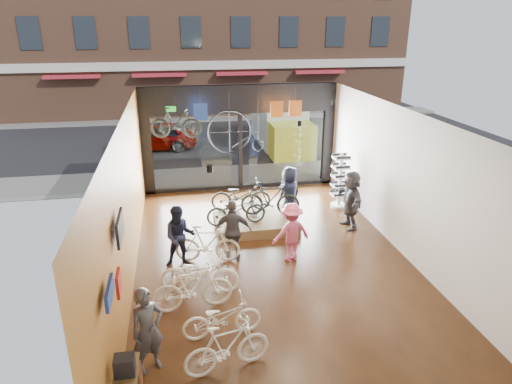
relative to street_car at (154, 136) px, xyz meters
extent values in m
cube|color=black|center=(3.32, -12.00, -0.70)|extent=(7.00, 12.00, 0.04)
cube|color=black|center=(3.32, -12.00, 3.14)|extent=(7.00, 12.00, 0.04)
cube|color=#A06828|center=(-0.20, -12.00, 1.22)|extent=(0.04, 12.00, 3.80)
cube|color=beige|center=(6.84, -12.00, 1.22)|extent=(0.04, 12.00, 3.80)
cube|color=beige|center=(3.32, -18.02, 1.22)|extent=(7.00, 0.04, 3.80)
cube|color=#198C26|center=(0.92, -6.12, 2.37)|extent=(0.35, 0.06, 0.18)
cube|color=black|center=(3.32, 3.00, -0.69)|extent=(30.00, 18.00, 0.02)
cube|color=slate|center=(3.32, -4.80, -0.62)|extent=(30.00, 2.40, 0.12)
cube|color=slate|center=(3.32, 7.00, -0.62)|extent=(30.00, 2.00, 0.12)
cube|color=brown|center=(3.32, 9.50, 6.32)|extent=(26.00, 5.00, 14.00)
imported|color=gray|center=(0.00, 0.00, 0.00)|extent=(3.99, 1.61, 1.36)
imported|color=white|center=(1.68, -15.40, -0.20)|extent=(1.67, 0.81, 0.97)
imported|color=white|center=(1.69, -14.44, -0.26)|extent=(1.63, 0.70, 0.83)
imported|color=white|center=(1.16, -13.44, -0.15)|extent=(1.80, 0.64, 1.06)
imported|color=white|center=(1.36, -12.79, -0.20)|extent=(1.91, 0.95, 0.96)
imported|color=white|center=(1.65, -11.40, -0.17)|extent=(1.74, 0.77, 1.01)
cube|color=#4B3723|center=(3.23, -9.54, -0.53)|extent=(2.40, 1.80, 0.30)
imported|color=#202724|center=(2.61, -9.89, 0.07)|extent=(1.76, 0.70, 0.91)
imported|color=#202724|center=(3.71, -9.43, 0.16)|extent=(1.85, 0.85, 1.07)
imported|color=#202724|center=(2.90, -8.86, 0.11)|extent=(1.90, 0.80, 0.97)
imported|color=#3F3F44|center=(0.32, -15.13, 0.14)|extent=(0.71, 0.63, 1.64)
imported|color=#161C33|center=(0.96, -11.48, 0.13)|extent=(0.80, 0.63, 1.63)
imported|color=#3F3F44|center=(2.32, -11.43, 0.15)|extent=(1.03, 0.58, 1.65)
imported|color=#CC4C72|center=(3.78, -11.71, 0.11)|extent=(1.13, 0.79, 1.58)
imported|color=#161C33|center=(4.36, -9.22, 0.19)|extent=(1.01, 0.90, 1.74)
imported|color=#3F3F44|center=(6.03, -10.05, 0.21)|extent=(0.64, 1.68, 1.78)
imported|color=#202724|center=(1.05, -7.80, 2.25)|extent=(1.63, 0.70, 0.95)
cube|color=#1E3F99|center=(1.89, -6.80, 2.37)|extent=(0.45, 0.03, 0.55)
cube|color=#CC5919|center=(4.48, -6.80, 2.37)|extent=(0.45, 0.03, 0.55)
cube|color=#CC5919|center=(5.13, -6.80, 2.37)|extent=(0.45, 0.03, 0.55)
camera|label=1|loc=(1.01, -21.95, 5.21)|focal=32.00mm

